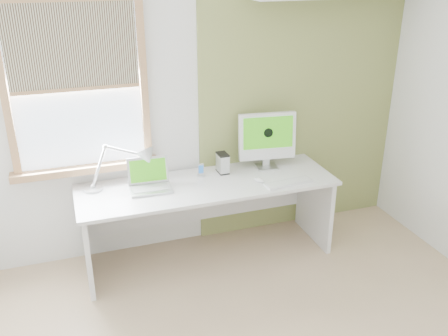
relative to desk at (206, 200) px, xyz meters
name	(u,v)px	position (x,y,z in m)	size (l,w,h in m)	color
room	(284,189)	(0.03, -1.44, 0.77)	(4.04, 3.54, 2.64)	tan
accent_wall	(302,97)	(1.03, 0.30, 0.77)	(2.00, 0.02, 2.60)	olive
window	(77,89)	(-0.97, 0.27, 1.01)	(1.20, 0.14, 1.42)	#A17248
desk	(206,200)	(0.00, 0.00, 0.00)	(2.20, 0.70, 0.73)	silver
desk_lamp	(137,162)	(-0.56, 0.12, 0.39)	(0.68, 0.27, 0.38)	silver
laptop	(150,181)	(-0.48, 0.01, 0.25)	(0.35, 0.29, 0.24)	silver
phone_dock	(201,173)	(-0.01, 0.09, 0.23)	(0.06, 0.06, 0.12)	silver
external_drive	(223,163)	(0.20, 0.12, 0.28)	(0.09, 0.14, 0.18)	silver
imac	(267,137)	(0.62, 0.11, 0.48)	(0.52, 0.19, 0.51)	silver
keyboard	(289,183)	(0.65, -0.29, 0.20)	(0.44, 0.16, 0.02)	white
mouse	(259,180)	(0.43, -0.17, 0.21)	(0.06, 0.11, 0.03)	white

